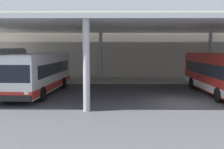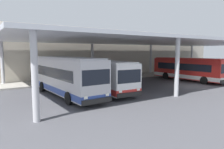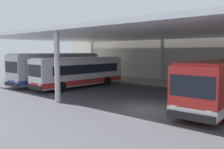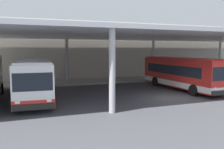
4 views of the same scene
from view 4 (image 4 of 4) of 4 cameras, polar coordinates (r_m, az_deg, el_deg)
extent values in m
plane|color=#47474C|center=(20.14, 14.13, -5.54)|extent=(200.00, 200.00, 0.00)
cube|color=#A39E93|center=(30.38, 1.40, -1.34)|extent=(42.00, 4.50, 0.18)
cube|color=beige|center=(33.17, -0.70, 5.84)|extent=(48.00, 1.60, 7.76)
cube|color=silver|center=(24.50, 7.01, 9.30)|extent=(40.00, 17.00, 0.30)
cylinder|color=#B2B2B7|center=(14.68, 0.04, 0.77)|extent=(0.40, 0.40, 5.25)
cylinder|color=#B2B2B7|center=(30.15, -10.81, 3.33)|extent=(0.40, 0.40, 5.25)
cylinder|color=#B2B2B7|center=(34.48, 9.87, 3.67)|extent=(0.40, 0.40, 5.25)
cylinder|color=#B2B2B7|center=(42.10, 24.51, 3.62)|extent=(0.40, 0.40, 5.25)
cylinder|color=black|center=(23.24, -25.09, -3.15)|extent=(0.31, 1.01, 1.00)
cube|color=white|center=(19.98, -18.21, -0.81)|extent=(3.10, 10.53, 2.70)
cube|color=red|center=(20.12, -18.12, -3.64)|extent=(3.13, 10.55, 0.50)
cube|color=black|center=(20.10, -18.24, 0.09)|extent=(3.03, 8.66, 0.90)
cube|color=black|center=(14.83, -18.53, -1.72)|extent=(2.30, 0.25, 1.10)
cube|color=black|center=(15.01, -18.35, -7.45)|extent=(2.46, 0.30, 0.36)
cube|color=white|center=(19.88, -18.35, 3.23)|extent=(2.88, 10.10, 0.12)
cube|color=yellow|center=(14.78, -18.63, 1.45)|extent=(1.75, 0.22, 0.28)
cube|color=white|center=(14.99, -21.85, -6.22)|extent=(0.28, 0.10, 0.20)
cube|color=white|center=(14.95, -14.92, -6.03)|extent=(0.28, 0.10, 0.20)
cylinder|color=black|center=(17.06, -22.37, -6.17)|extent=(0.34, 1.01, 1.00)
cylinder|color=black|center=(17.01, -14.08, -5.93)|extent=(0.34, 1.01, 1.00)
cylinder|color=black|center=(23.03, -21.07, -3.06)|extent=(0.34, 1.01, 1.00)
cylinder|color=black|center=(22.99, -14.96, -2.88)|extent=(0.34, 1.01, 1.00)
cube|color=red|center=(24.67, 16.46, 0.48)|extent=(2.70, 10.45, 2.70)
cube|color=white|center=(24.78, 16.39, -1.83)|extent=(2.72, 10.47, 0.50)
cube|color=black|center=(24.76, 16.26, 1.20)|extent=(2.70, 8.57, 0.90)
cube|color=black|center=(20.86, 25.25, 0.16)|extent=(2.30, 0.16, 1.10)
cube|color=black|center=(20.99, 25.25, -3.95)|extent=(2.45, 0.21, 0.36)
cube|color=red|center=(24.58, 16.55, 3.75)|extent=(2.49, 10.03, 0.12)
cube|color=yellow|center=(20.82, 25.29, 2.41)|extent=(1.75, 0.15, 0.28)
cube|color=white|center=(20.29, 23.54, -3.19)|extent=(0.28, 0.09, 0.20)
cylinder|color=black|center=(21.58, 19.10, -3.58)|extent=(0.30, 1.01, 1.00)
cylinder|color=black|center=(23.24, 23.68, -3.09)|extent=(0.30, 1.01, 1.00)
cylinder|color=black|center=(26.42, 10.45, -1.65)|extent=(0.30, 1.01, 1.00)
cylinder|color=black|center=(27.79, 14.73, -1.37)|extent=(0.30, 1.01, 1.00)
cube|color=#383D47|center=(34.94, 15.85, 0.28)|extent=(1.80, 0.44, 0.08)
cube|color=#383D47|center=(35.08, 15.66, 0.72)|extent=(1.80, 0.06, 0.44)
cube|color=#2D2D33|center=(34.55, 14.90, -0.13)|extent=(0.10, 0.36, 0.45)
cube|color=#2D2D33|center=(35.38, 16.75, -0.05)|extent=(0.10, 0.36, 0.45)
cylinder|color=#33383D|center=(37.61, 20.28, 0.52)|extent=(0.48, 0.48, 0.90)
cylinder|color=black|center=(37.57, 20.31, 1.27)|extent=(0.52, 0.52, 0.08)
camera|label=1|loc=(7.23, 88.60, -1.91)|focal=45.48mm
camera|label=2|loc=(10.10, -102.13, -0.60)|focal=33.17mm
camera|label=3|loc=(19.53, 60.00, 2.44)|focal=37.43mm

